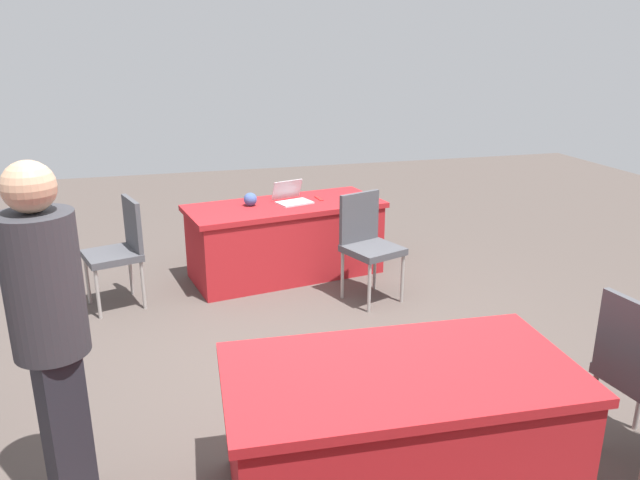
# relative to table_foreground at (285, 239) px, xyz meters

# --- Properties ---
(ground_plane) EXTENTS (14.40, 14.40, 0.00)m
(ground_plane) POSITION_rel_table_foreground_xyz_m (0.18, 1.83, -0.37)
(ground_plane) COLOR #4C423D
(table_foreground) EXTENTS (2.00, 1.10, 0.73)m
(table_foreground) POSITION_rel_table_foreground_xyz_m (0.00, 0.00, 0.00)
(table_foreground) COLOR #AD1E23
(table_foreground) RESTS_ON ground
(table_mid_right) EXTENTS (1.76, 1.00, 0.73)m
(table_mid_right) POSITION_rel_table_foreground_xyz_m (0.12, 3.22, 0.00)
(table_mid_right) COLOR #AD1E23
(table_mid_right) RESTS_ON ground
(chair_tucked_right) EXTENTS (0.55, 0.55, 0.95)m
(chair_tucked_right) POSITION_rel_table_foreground_xyz_m (1.54, 0.35, 0.18)
(chair_tucked_right) COLOR #9E9993
(chair_tucked_right) RESTS_ON ground
(chair_aisle) EXTENTS (0.56, 0.56, 0.96)m
(chair_aisle) POSITION_rel_table_foreground_xyz_m (-0.59, 0.77, 0.18)
(chair_aisle) COLOR #9E9993
(chair_aisle) RESTS_ON ground
(person_presenter) EXTENTS (0.44, 0.44, 1.75)m
(person_presenter) POSITION_rel_table_foreground_xyz_m (1.71, 2.85, 0.62)
(person_presenter) COLOR #26262D
(person_presenter) RESTS_ON ground
(laptop_silver) EXTENTS (0.39, 0.37, 0.21)m
(laptop_silver) POSITION_rel_table_foreground_xyz_m (-0.08, -0.04, 0.40)
(laptop_silver) COLOR silver
(laptop_silver) RESTS_ON table_foreground
(yarn_ball) EXTENTS (0.13, 0.13, 0.13)m
(yarn_ball) POSITION_rel_table_foreground_xyz_m (0.33, -0.02, 0.43)
(yarn_ball) COLOR #3F5999
(yarn_ball) RESTS_ON table_foreground
(scissors_red) EXTENTS (0.05, 0.18, 0.01)m
(scissors_red) POSITION_rel_table_foreground_xyz_m (-0.37, -0.11, 0.37)
(scissors_red) COLOR red
(scissors_red) RESTS_ON table_foreground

